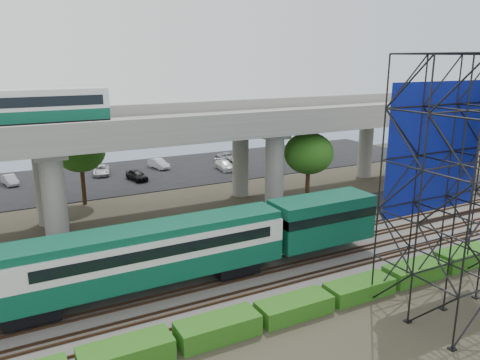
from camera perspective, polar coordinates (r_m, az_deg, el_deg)
ground at (r=31.79m, az=0.60°, el=-13.05°), size 140.00×140.00×0.00m
ballast_bed at (r=33.32m, az=-1.07°, el=-11.48°), size 90.00×12.00×0.20m
service_road at (r=40.49m, az=-6.55°, el=-6.81°), size 90.00×5.00×0.08m
parking_lot at (r=62.03m, az=-14.54°, el=0.40°), size 90.00×18.00×0.08m
harbor_water at (r=83.17m, az=-18.15°, el=3.66°), size 140.00×40.00×0.03m
rail_tracks at (r=33.24m, az=-1.07°, el=-11.20°), size 90.00×9.52×0.16m
commuter_train at (r=30.69m, az=-8.16°, el=-8.31°), size 29.30×3.06×4.30m
overpass at (r=43.16m, az=-10.53°, el=5.64°), size 80.00×12.00×12.40m
scaffold_tower at (r=30.43m, az=26.71°, el=-0.82°), size 9.36×6.36×15.00m
hedge_strip at (r=28.78m, az=6.66°, el=-15.05°), size 34.60×1.80×1.20m
trees at (r=42.83m, az=-15.39°, el=1.69°), size 40.94×16.94×7.69m
suv at (r=38.60m, az=-25.84°, el=-8.30°), size 4.87×3.56×1.23m
parked_cars at (r=61.67m, az=-13.41°, el=1.01°), size 37.64×9.55×1.31m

